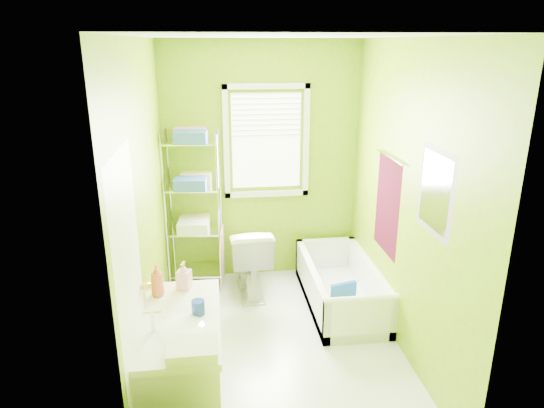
{
  "coord_description": "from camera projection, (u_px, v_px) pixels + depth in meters",
  "views": [
    {
      "loc": [
        -0.52,
        -3.66,
        2.56
      ],
      "look_at": [
        -0.04,
        0.25,
        1.24
      ],
      "focal_mm": 32.0,
      "sensor_mm": 36.0,
      "label": 1
    }
  ],
  "objects": [
    {
      "name": "ground",
      "position": [
        279.0,
        344.0,
        4.32
      ],
      "size": [
        2.9,
        2.9,
        0.0
      ],
      "primitive_type": "plane",
      "color": "silver",
      "rests_on": "ground"
    },
    {
      "name": "room_envelope",
      "position": [
        280.0,
        177.0,
        3.83
      ],
      "size": [
        2.14,
        2.94,
        2.62
      ],
      "color": "#6A8E06",
      "rests_on": "ground"
    },
    {
      "name": "window",
      "position": [
        266.0,
        136.0,
        5.15
      ],
      "size": [
        0.92,
        0.05,
        1.22
      ],
      "color": "white",
      "rests_on": "ground"
    },
    {
      "name": "door",
      "position": [
        134.0,
        312.0,
        2.94
      ],
      "size": [
        0.09,
        0.8,
        2.0
      ],
      "color": "white",
      "rests_on": "ground"
    },
    {
      "name": "right_wall_decor",
      "position": [
        404.0,
        200.0,
        4.0
      ],
      "size": [
        0.04,
        1.48,
        1.17
      ],
      "color": "#3E0718",
      "rests_on": "ground"
    },
    {
      "name": "bathtub",
      "position": [
        341.0,
        292.0,
        4.92
      ],
      "size": [
        0.67,
        1.44,
        0.47
      ],
      "color": "white",
      "rests_on": "ground"
    },
    {
      "name": "toilet",
      "position": [
        249.0,
        259.0,
        5.11
      ],
      "size": [
        0.47,
        0.78,
        0.77
      ],
      "primitive_type": "imported",
      "rotation": [
        0.0,
        0.0,
        3.19
      ],
      "color": "white",
      "rests_on": "ground"
    },
    {
      "name": "vanity",
      "position": [
        182.0,
        365.0,
        3.36
      ],
      "size": [
        0.55,
        1.07,
        1.05
      ],
      "color": "silver",
      "rests_on": "ground"
    },
    {
      "name": "wire_shelf_unit",
      "position": [
        195.0,
        193.0,
        5.09
      ],
      "size": [
        0.61,
        0.49,
        1.73
      ],
      "color": "silver",
      "rests_on": "ground"
    }
  ]
}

